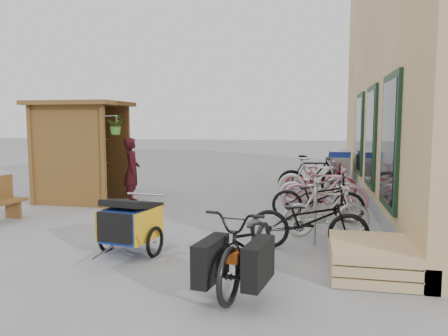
% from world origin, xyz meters
% --- Properties ---
extents(ground, '(80.00, 80.00, 0.00)m').
position_xyz_m(ground, '(0.00, 0.00, 0.00)').
color(ground, gray).
extents(kiosk, '(2.49, 1.65, 2.40)m').
position_xyz_m(kiosk, '(-3.28, 2.47, 1.55)').
color(kiosk, brown).
rests_on(kiosk, ground).
extents(bike_rack, '(0.05, 5.35, 0.86)m').
position_xyz_m(bike_rack, '(2.30, 2.40, 0.52)').
color(bike_rack, '#A5A8AD').
rests_on(bike_rack, ground).
extents(pallet_stack, '(1.00, 1.20, 0.40)m').
position_xyz_m(pallet_stack, '(3.00, -1.40, 0.21)').
color(pallet_stack, tan).
rests_on(pallet_stack, ground).
extents(shopping_carts, '(0.60, 2.04, 1.08)m').
position_xyz_m(shopping_carts, '(3.00, 6.97, 0.63)').
color(shopping_carts, silver).
rests_on(shopping_carts, ground).
extents(child_trailer, '(0.91, 1.47, 0.85)m').
position_xyz_m(child_trailer, '(-0.33, -1.19, 0.47)').
color(child_trailer, navy).
rests_on(child_trailer, ground).
extents(cargo_bike, '(0.95, 1.94, 0.98)m').
position_xyz_m(cargo_bike, '(1.54, -2.14, 0.49)').
color(cargo_bike, black).
rests_on(cargo_bike, ground).
extents(person_kiosk, '(0.54, 0.66, 1.55)m').
position_xyz_m(person_kiosk, '(-1.98, 2.66, 0.77)').
color(person_kiosk, maroon).
rests_on(person_kiosk, ground).
extents(bike_0, '(1.76, 0.64, 0.92)m').
position_xyz_m(bike_0, '(2.21, -0.51, 0.46)').
color(bike_0, black).
rests_on(bike_0, ground).
extents(bike_1, '(1.55, 0.79, 0.90)m').
position_xyz_m(bike_1, '(2.48, 0.36, 0.45)').
color(bike_1, silver).
rests_on(bike_1, ground).
extents(bike_2, '(1.77, 0.63, 0.93)m').
position_xyz_m(bike_2, '(2.35, 1.50, 0.46)').
color(bike_2, black).
rests_on(bike_2, ground).
extents(bike_3, '(1.74, 0.56, 1.04)m').
position_xyz_m(bike_3, '(2.49, 1.97, 0.52)').
color(bike_3, pink).
rests_on(bike_3, ground).
extents(bike_4, '(1.83, 0.72, 0.95)m').
position_xyz_m(bike_4, '(2.40, 2.72, 0.47)').
color(bike_4, silver).
rests_on(bike_4, ground).
extents(bike_5, '(1.88, 0.96, 1.09)m').
position_xyz_m(bike_5, '(2.29, 3.28, 0.54)').
color(bike_5, silver).
rests_on(bike_5, ground).
extents(bike_6, '(1.83, 0.83, 0.93)m').
position_xyz_m(bike_6, '(2.41, 3.95, 0.47)').
color(bike_6, maroon).
rests_on(bike_6, ground).
extents(bike_7, '(1.85, 0.78, 1.07)m').
position_xyz_m(bike_7, '(2.23, 4.36, 0.54)').
color(bike_7, black).
rests_on(bike_7, ground).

